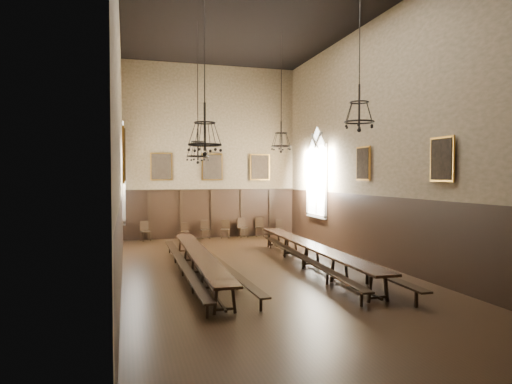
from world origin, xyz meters
name	(u,v)px	position (x,y,z in m)	size (l,w,h in m)	color
floor	(261,272)	(0.00, 0.00, -0.01)	(9.00, 18.00, 0.02)	black
ceiling	(261,0)	(0.00, 0.00, 9.01)	(9.00, 18.00, 0.02)	black
wall_back	(212,152)	(0.00, 9.01, 4.50)	(9.00, 0.02, 9.00)	#92795A
wall_front	(440,86)	(0.00, -9.01, 4.50)	(9.00, 0.02, 9.00)	#92795A
wall_left	(119,134)	(-4.51, 0.00, 4.50)	(0.02, 18.00, 9.00)	#92795A
wall_right	(381,141)	(4.51, 0.00, 4.50)	(0.02, 18.00, 9.00)	#92795A
wainscot_panelling	(261,235)	(0.00, 0.00, 1.25)	(9.00, 18.00, 2.50)	black
table_left	(199,264)	(-2.07, 0.03, 0.37)	(0.85, 9.58, 0.75)	black
table_right	(311,256)	(1.95, 0.26, 0.40)	(0.99, 10.30, 0.80)	black
bench_left_outer	(183,267)	(-2.60, 0.07, 0.28)	(0.30, 9.88, 0.44)	black
bench_left_inner	(220,266)	(-1.40, -0.04, 0.26)	(0.57, 9.23, 0.42)	black
bench_right_inner	(303,261)	(1.53, 0.03, 0.29)	(0.96, 10.07, 0.45)	black
bench_right_outer	(333,259)	(2.61, -0.08, 0.31)	(0.59, 10.78, 0.48)	black
chair_0	(145,235)	(-3.42, 8.58, 0.30)	(0.55, 0.55, 0.98)	black
chair_2	(185,235)	(-1.47, 8.47, 0.26)	(0.40, 0.40, 0.86)	black
chair_3	(205,233)	(-0.43, 8.55, 0.29)	(0.45, 0.45, 0.95)	black
chair_4	(225,233)	(0.59, 8.47, 0.29)	(0.54, 0.54, 0.95)	black
chair_5	(243,231)	(1.55, 8.54, 0.31)	(0.53, 0.53, 1.01)	black
chair_6	(260,231)	(2.50, 8.60, 0.31)	(0.54, 0.54, 1.02)	black
chair_7	(280,231)	(3.59, 8.47, 0.26)	(0.39, 0.39, 0.86)	black
chandelier_back_left	(198,147)	(-1.70, 2.63, 4.31)	(0.86, 0.86, 5.18)	black
chandelier_back_right	(281,138)	(1.70, 2.82, 4.76)	(0.81, 0.81, 4.72)	black
chandelier_front_left	(205,133)	(-2.26, -2.28, 4.38)	(0.92, 0.92, 5.10)	black
chandelier_front_right	(359,112)	(2.28, -2.49, 5.09)	(0.89, 0.89, 4.35)	black
portrait_back_0	(161,167)	(-2.60, 8.88, 3.70)	(1.10, 0.12, 1.40)	#B67E2B
portrait_back_1	(212,167)	(0.00, 8.88, 3.70)	(1.10, 0.12, 1.40)	#B67E2B
portrait_back_2	(260,167)	(2.60, 8.88, 3.70)	(1.10, 0.12, 1.40)	#B67E2B
portrait_left_0	(124,161)	(-4.38, 1.00, 3.70)	(0.12, 1.00, 1.30)	#B67E2B
portrait_left_1	(124,155)	(-4.38, -3.50, 3.70)	(0.12, 1.00, 1.30)	#B67E2B
portrait_right_0	(363,163)	(4.38, 1.00, 3.70)	(0.12, 1.00, 1.30)	#B67E2B
portrait_right_1	(442,159)	(4.38, -3.50, 3.70)	(0.12, 1.00, 1.30)	#B67E2B
window_right	(317,172)	(4.43, 5.50, 3.40)	(0.20, 2.20, 4.60)	white
window_left	(123,172)	(-4.43, 5.50, 3.40)	(0.20, 2.20, 4.60)	white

